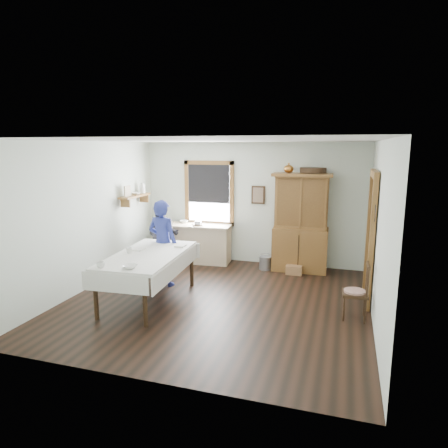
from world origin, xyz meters
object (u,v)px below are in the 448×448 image
object	(u,v)px
work_counter	(198,243)
spindle_chair	(355,291)
china_hutch	(301,223)
dining_table	(149,277)
woman_blue	(163,246)
pail	(265,263)
figure_dark	(163,237)
wicker_basket	(294,270)

from	to	relation	value
work_counter	spindle_chair	world-z (taller)	spindle_chair
work_counter	spindle_chair	distance (m)	4.04
china_hutch	dining_table	size ratio (longest dim) A/B	0.99
dining_table	woman_blue	world-z (taller)	woman_blue
pail	dining_table	bearing A→B (deg)	-123.42
pail	figure_dark	bearing A→B (deg)	-166.83
dining_table	figure_dark	distance (m)	1.96
wicker_basket	woman_blue	xyz separation A→B (m)	(-2.31, -1.37, 0.66)
work_counter	china_hutch	distance (m)	2.38
dining_table	woman_blue	size ratio (longest dim) A/B	1.38
work_counter	china_hutch	size ratio (longest dim) A/B	0.73
china_hutch	wicker_basket	bearing A→B (deg)	-103.90
wicker_basket	figure_dark	world-z (taller)	figure_dark
pail	woman_blue	size ratio (longest dim) A/B	0.19
woman_blue	figure_dark	size ratio (longest dim) A/B	1.13
spindle_chair	pail	xyz separation A→B (m)	(-1.80, 2.06, -0.30)
pail	figure_dark	world-z (taller)	figure_dark
dining_table	figure_dark	size ratio (longest dim) A/B	1.56
pail	china_hutch	bearing A→B (deg)	12.61
pail	woman_blue	bearing A→B (deg)	-137.75
dining_table	figure_dark	xyz separation A→B (m)	(-0.61, 1.84, 0.25)
wicker_basket	woman_blue	bearing A→B (deg)	-149.27
pail	figure_dark	distance (m)	2.28
wicker_basket	woman_blue	size ratio (longest dim) A/B	0.21
dining_table	wicker_basket	distance (m)	3.11
work_counter	wicker_basket	distance (m)	2.28
wicker_basket	pail	bearing A→B (deg)	166.83
china_hutch	pail	world-z (taller)	china_hutch
spindle_chair	figure_dark	world-z (taller)	figure_dark
work_counter	figure_dark	world-z (taller)	figure_dark
wicker_basket	figure_dark	size ratio (longest dim) A/B	0.24
woman_blue	figure_dark	distance (m)	1.13
spindle_chair	woman_blue	size ratio (longest dim) A/B	0.59
work_counter	pail	world-z (taller)	work_counter
dining_table	pail	size ratio (longest dim) A/B	7.34
spindle_chair	woman_blue	world-z (taller)	woman_blue
work_counter	dining_table	world-z (taller)	work_counter
china_hutch	work_counter	bearing A→B (deg)	179.46
china_hutch	woman_blue	distance (m)	2.92
spindle_chair	pail	distance (m)	2.75
china_hutch	figure_dark	bearing A→B (deg)	-168.40
china_hutch	spindle_chair	bearing A→B (deg)	-65.11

